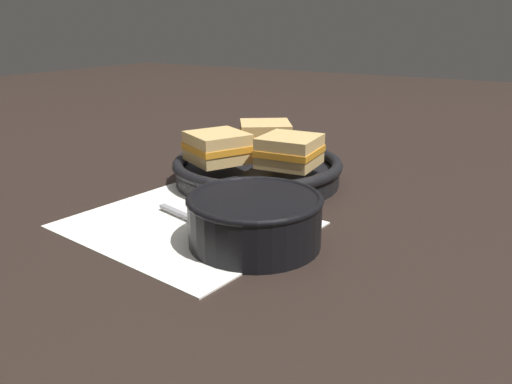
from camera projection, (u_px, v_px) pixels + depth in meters
name	position (u px, v px, depth m)	size (l,w,h in m)	color
ground_plane	(208.00, 221.00, 0.67)	(4.00, 4.00, 0.00)	black
napkin	(187.00, 224.00, 0.65)	(0.31, 0.28, 0.00)	white
soup_bowl	(255.00, 217.00, 0.59)	(0.16, 0.16, 0.06)	black
spoon	(210.00, 227.00, 0.63)	(0.15, 0.05, 0.01)	#9E9EA3
skillet	(257.00, 170.00, 0.82)	(0.28, 0.28, 0.04)	black
sandwich_near_left	(290.00, 151.00, 0.76)	(0.09, 0.09, 0.05)	#DBB26B
sandwich_near_right	(265.00, 135.00, 0.87)	(0.12, 0.12, 0.05)	#DBB26B
sandwich_far_left	(218.00, 147.00, 0.79)	(0.12, 0.12, 0.05)	#DBB26B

